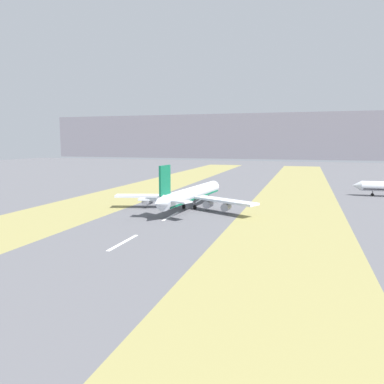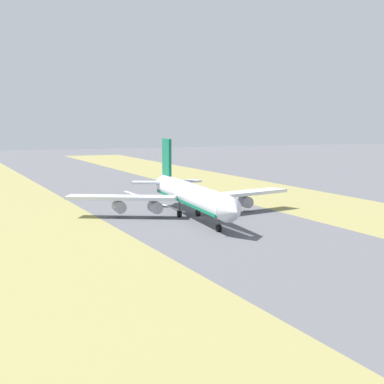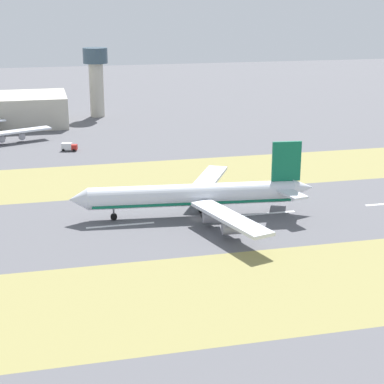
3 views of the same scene
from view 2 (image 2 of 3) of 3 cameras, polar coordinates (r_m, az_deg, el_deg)
name	(u,v)px [view 2 (image 2 of 3)]	position (r m, az deg, el deg)	size (l,w,h in m)	color
ground_plane	(199,217)	(170.76, 0.65, -2.27)	(800.00, 800.00, 0.00)	#56565B
grass_median_west	(340,208)	(192.90, 13.02, -1.42)	(40.00, 600.00, 0.01)	olive
grass_median_east	(27,228)	(158.61, -14.47, -3.15)	(40.00, 600.00, 0.01)	olive
centreline_dash_near	(132,194)	(225.77, -5.31, -0.15)	(1.20, 18.00, 0.01)	silver
centreline_dash_mid	(173,208)	(188.28, -1.66, -1.45)	(1.20, 18.00, 0.01)	silver
centreline_dash_far	(234,230)	(152.07, 3.77, -3.37)	(1.20, 18.00, 0.01)	silver
airplane_main_jet	(190,195)	(170.00, -0.19, -0.26)	(63.81, 67.21, 20.20)	silver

